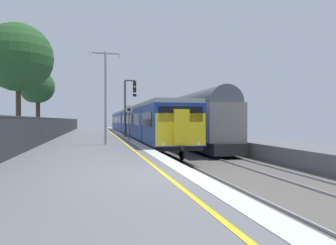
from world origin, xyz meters
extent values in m
cube|color=slate|center=(-2.50, 0.00, -0.50)|extent=(6.40, 110.00, 1.00)
cube|color=silver|center=(0.40, 0.00, 0.01)|extent=(0.60, 110.00, 0.01)
cube|color=yellow|center=(-0.35, 0.00, 0.01)|extent=(0.12, 110.00, 0.01)
cube|color=gray|center=(1.38, 0.00, -0.96)|extent=(0.07, 110.00, 0.08)
cube|color=gray|center=(2.82, 0.00, -0.96)|extent=(0.07, 110.00, 0.08)
cube|color=navy|center=(2.10, 17.20, 1.27)|extent=(2.80, 20.29, 2.30)
cube|color=black|center=(2.10, 17.20, -0.01)|extent=(2.64, 19.69, 0.25)
cube|color=#93999E|center=(2.10, 17.20, 2.54)|extent=(2.68, 20.29, 0.24)
cube|color=black|center=(0.69, 17.20, 1.57)|extent=(0.02, 18.69, 0.84)
cube|color=#1D3A98|center=(0.69, 12.13, 1.17)|extent=(0.03, 1.10, 1.90)
cube|color=#1D3A98|center=(0.69, 22.27, 1.17)|extent=(0.03, 1.10, 1.90)
cylinder|color=black|center=(1.32, 9.66, -0.50)|extent=(0.12, 0.84, 0.84)
cylinder|color=black|center=(2.88, 9.66, -0.50)|extent=(0.12, 0.84, 0.84)
cylinder|color=black|center=(1.32, 24.75, -0.50)|extent=(0.12, 0.84, 0.84)
cylinder|color=black|center=(2.88, 24.75, -0.50)|extent=(0.12, 0.84, 0.84)
cube|color=navy|center=(2.10, 38.09, 1.27)|extent=(2.80, 20.29, 2.30)
cube|color=black|center=(2.10, 38.09, -0.01)|extent=(2.64, 19.69, 0.25)
cube|color=#93999E|center=(2.10, 38.09, 2.54)|extent=(2.68, 20.29, 0.24)
cube|color=black|center=(0.69, 38.09, 1.57)|extent=(0.02, 18.69, 0.84)
cube|color=#1D3A98|center=(0.69, 33.02, 1.17)|extent=(0.03, 1.10, 1.90)
cube|color=#1D3A98|center=(0.69, 43.17, 1.17)|extent=(0.03, 1.10, 1.90)
cylinder|color=black|center=(1.32, 30.55, -0.50)|extent=(0.12, 0.84, 0.84)
cylinder|color=black|center=(2.88, 30.55, -0.50)|extent=(0.12, 0.84, 0.84)
cylinder|color=black|center=(1.32, 45.64, -0.50)|extent=(0.12, 0.84, 0.84)
cylinder|color=black|center=(2.88, 45.64, -0.50)|extent=(0.12, 0.84, 0.84)
cube|color=yellow|center=(2.10, 7.10, 1.02)|extent=(2.70, 0.10, 1.70)
cube|color=black|center=(2.10, 7.09, 1.82)|extent=(2.40, 0.08, 0.80)
cube|color=yellow|center=(2.10, 6.96, 1.17)|extent=(0.80, 0.24, 1.80)
cylinder|color=white|center=(1.15, 7.04, 0.27)|extent=(0.18, 0.06, 0.18)
cylinder|color=white|center=(3.05, 7.04, 0.27)|extent=(0.18, 0.06, 0.18)
cylinder|color=black|center=(2.10, 6.81, 0.02)|extent=(0.20, 0.35, 0.20)
cube|color=black|center=(2.10, 38.09, 2.79)|extent=(0.60, 0.90, 0.20)
cube|color=#232326|center=(6.10, 15.69, -0.38)|extent=(2.30, 12.19, 0.79)
cube|color=gray|center=(6.10, 15.69, 1.34)|extent=(2.60, 11.39, 2.65)
cylinder|color=#515660|center=(6.10, 15.69, 2.67)|extent=(2.39, 10.99, 2.39)
cylinder|color=black|center=(5.32, 11.60, -0.50)|extent=(0.12, 0.84, 0.84)
cylinder|color=black|center=(6.88, 11.60, -0.50)|extent=(0.12, 0.84, 0.84)
cylinder|color=black|center=(5.32, 19.79, -0.50)|extent=(0.12, 0.84, 0.84)
cylinder|color=black|center=(6.88, 19.79, -0.50)|extent=(0.12, 0.84, 0.84)
cube|color=#232326|center=(6.10, 28.69, -0.38)|extent=(2.30, 12.19, 0.79)
cube|color=gray|center=(6.10, 28.69, 1.34)|extent=(2.60, 11.39, 2.65)
cylinder|color=#515660|center=(6.10, 28.69, 2.67)|extent=(2.39, 10.99, 2.39)
cylinder|color=black|center=(5.32, 24.59, -0.50)|extent=(0.12, 0.84, 0.84)
cylinder|color=black|center=(6.88, 24.59, -0.50)|extent=(0.12, 0.84, 0.84)
cylinder|color=black|center=(5.32, 32.79, -0.50)|extent=(0.12, 0.84, 0.84)
cylinder|color=black|center=(6.88, 32.79, -0.50)|extent=(0.12, 0.84, 0.84)
cube|color=#232326|center=(6.10, 41.68, -0.38)|extent=(2.30, 12.19, 0.79)
cube|color=gray|center=(6.10, 41.68, 1.34)|extent=(2.60, 11.39, 2.65)
cylinder|color=#515660|center=(6.10, 41.68, 2.67)|extent=(2.39, 10.99, 2.39)
cylinder|color=black|center=(5.32, 37.59, -0.50)|extent=(0.12, 0.84, 0.84)
cylinder|color=black|center=(6.88, 37.59, -0.50)|extent=(0.12, 0.84, 0.84)
cylinder|color=black|center=(5.32, 45.78, -0.50)|extent=(0.12, 0.84, 0.84)
cylinder|color=black|center=(6.88, 45.78, -0.50)|extent=(0.12, 0.84, 0.84)
cylinder|color=#47474C|center=(0.35, 19.31, 2.52)|extent=(0.18, 0.18, 5.04)
cube|color=#47474C|center=(0.80, 19.31, 5.04)|extent=(0.90, 0.12, 0.12)
cube|color=black|center=(1.20, 19.31, 4.49)|extent=(0.28, 0.20, 1.00)
cylinder|color=black|center=(1.20, 19.19, 4.81)|extent=(0.16, 0.04, 0.16)
cylinder|color=yellow|center=(1.20, 19.19, 4.49)|extent=(0.16, 0.04, 0.16)
cylinder|color=black|center=(1.20, 19.19, 4.17)|extent=(0.16, 0.04, 0.16)
cube|color=black|center=(1.20, 19.31, 3.74)|extent=(0.32, 0.16, 0.24)
cylinder|color=#59595B|center=(0.25, 15.02, 1.13)|extent=(0.08, 0.08, 2.25)
cylinder|color=black|center=(0.25, 15.02, 2.31)|extent=(0.59, 0.02, 0.59)
cylinder|color=silver|center=(0.25, 15.01, 2.31)|extent=(0.56, 0.02, 0.56)
cube|color=black|center=(0.25, 15.00, 2.31)|extent=(0.24, 0.01, 0.18)
cylinder|color=#93999E|center=(-1.61, 11.07, 2.86)|extent=(0.14, 0.14, 5.72)
cube|color=#93999E|center=(-1.16, 11.07, 5.62)|extent=(0.90, 0.08, 0.08)
cylinder|color=silver|center=(-0.71, 11.07, 5.54)|extent=(0.20, 0.20, 0.18)
cube|color=#93999E|center=(-2.06, 11.07, 5.62)|extent=(0.90, 0.08, 0.08)
cylinder|color=silver|center=(-2.51, 11.07, 5.54)|extent=(0.20, 0.20, 0.18)
cylinder|color=#38383D|center=(-5.45, 11.69, 0.83)|extent=(0.07, 0.07, 1.66)
cylinder|color=#38383D|center=(-5.45, 23.38, 0.83)|extent=(0.07, 0.07, 1.66)
cylinder|color=#38383D|center=(-5.45, 35.06, 0.83)|extent=(0.07, 0.07, 1.66)
cylinder|color=#38383D|center=(-5.45, 46.75, 0.83)|extent=(0.07, 0.07, 1.66)
cylinder|color=#473323|center=(-7.28, 21.50, 1.86)|extent=(0.36, 0.36, 3.72)
sphere|color=#234C23|center=(-7.28, 21.50, 4.54)|extent=(2.96, 2.96, 2.96)
sphere|color=#234C23|center=(-7.78, 21.93, 4.17)|extent=(2.12, 2.12, 2.12)
cylinder|color=#473323|center=(-7.20, 13.87, 2.21)|extent=(0.32, 0.32, 4.42)
sphere|color=#234C23|center=(-7.20, 13.87, 5.67)|extent=(4.52, 4.52, 4.52)
sphere|color=#234C23|center=(-7.51, 13.96, 5.10)|extent=(2.81, 2.81, 2.81)
camera|label=1|loc=(-2.20, -8.40, 1.51)|focal=33.12mm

